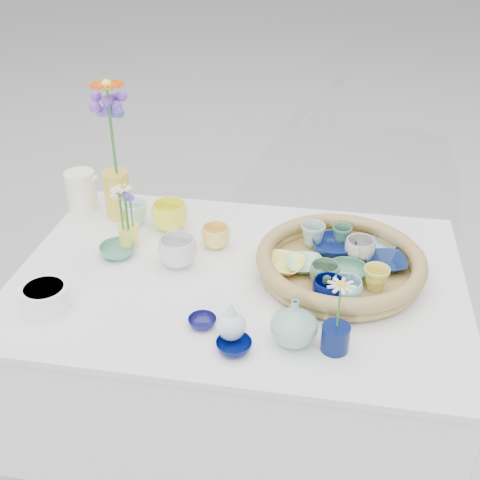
% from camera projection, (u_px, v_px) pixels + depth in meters
% --- Properties ---
extents(ground, '(80.00, 80.00, 0.00)m').
position_uv_depth(ground, '(239.00, 455.00, 2.10)').
color(ground, '#A6A5A1').
extents(display_table, '(1.26, 0.86, 0.77)m').
position_uv_depth(display_table, '(239.00, 455.00, 2.10)').
color(display_table, white).
rests_on(display_table, ground).
extents(wicker_tray, '(0.47, 0.47, 0.08)m').
position_uv_depth(wicker_tray, '(340.00, 264.00, 1.68)').
color(wicker_tray, olive).
rests_on(wicker_tray, display_table).
extents(tray_ceramic_0, '(0.14, 0.14, 0.04)m').
position_uv_depth(tray_ceramic_0, '(334.00, 247.00, 1.76)').
color(tray_ceramic_0, navy).
rests_on(tray_ceramic_0, wicker_tray).
extents(tray_ceramic_1, '(0.14, 0.14, 0.03)m').
position_uv_depth(tray_ceramic_1, '(385.00, 263.00, 1.70)').
color(tray_ceramic_1, '#0C1E51').
rests_on(tray_ceramic_1, wicker_tray).
extents(tray_ceramic_2, '(0.09, 0.09, 0.07)m').
position_uv_depth(tray_ceramic_2, '(376.00, 278.00, 1.60)').
color(tray_ceramic_2, '#E1D14F').
rests_on(tray_ceramic_2, wicker_tray).
extents(tray_ceramic_3, '(0.14, 0.14, 0.04)m').
position_uv_depth(tray_ceramic_3, '(347.00, 273.00, 1.65)').
color(tray_ceramic_3, '#468369').
rests_on(tray_ceramic_3, wicker_tray).
extents(tray_ceramic_4, '(0.11, 0.11, 0.06)m').
position_uv_depth(tray_ceramic_4, '(324.00, 275.00, 1.62)').
color(tray_ceramic_4, '#5A805D').
rests_on(tray_ceramic_4, wicker_tray).
extents(tray_ceramic_5, '(0.12, 0.12, 0.03)m').
position_uv_depth(tray_ceramic_5, '(305.00, 265.00, 1.69)').
color(tray_ceramic_5, '#8FD5B2').
rests_on(tray_ceramic_5, wicker_tray).
extents(tray_ceramic_6, '(0.08, 0.08, 0.07)m').
position_uv_depth(tray_ceramic_6, '(313.00, 235.00, 1.79)').
color(tray_ceramic_6, '#9DC3B0').
rests_on(tray_ceramic_6, wicker_tray).
extents(tray_ceramic_7, '(0.10, 0.10, 0.07)m').
position_uv_depth(tray_ceramic_7, '(360.00, 250.00, 1.72)').
color(tray_ceramic_7, beige).
rests_on(tray_ceramic_7, wicker_tray).
extents(tray_ceramic_8, '(0.12, 0.12, 0.02)m').
position_uv_depth(tray_ceramic_8, '(383.00, 245.00, 1.79)').
color(tray_ceramic_8, '#85B9F8').
rests_on(tray_ceramic_8, wicker_tray).
extents(tray_ceramic_9, '(0.10, 0.10, 0.07)m').
position_uv_depth(tray_ceramic_9, '(328.00, 291.00, 1.55)').
color(tray_ceramic_9, '#00073E').
rests_on(tray_ceramic_9, wicker_tray).
extents(tray_ceramic_10, '(0.14, 0.14, 0.03)m').
position_uv_depth(tray_ceramic_10, '(283.00, 265.00, 1.69)').
color(tray_ceramic_10, '#FFEE61').
rests_on(tray_ceramic_10, wicker_tray).
extents(tray_ceramic_11, '(0.10, 0.10, 0.07)m').
position_uv_depth(tray_ceramic_11, '(346.00, 291.00, 1.55)').
color(tray_ceramic_11, '#8CD6D3').
rests_on(tray_ceramic_11, wicker_tray).
extents(tray_ceramic_12, '(0.07, 0.07, 0.06)m').
position_uv_depth(tray_ceramic_12, '(342.00, 235.00, 1.80)').
color(tray_ceramic_12, '#3E7352').
rests_on(tray_ceramic_12, wicker_tray).
extents(loose_ceramic_0, '(0.13, 0.13, 0.09)m').
position_uv_depth(loose_ceramic_0, '(170.00, 216.00, 1.90)').
color(loose_ceramic_0, '#F6F632').
rests_on(loose_ceramic_0, display_table).
extents(loose_ceramic_1, '(0.10, 0.10, 0.07)m').
position_uv_depth(loose_ceramic_1, '(216.00, 237.00, 1.82)').
color(loose_ceramic_1, '#FFD15E').
rests_on(loose_ceramic_1, display_table).
extents(loose_ceramic_2, '(0.13, 0.13, 0.03)m').
position_uv_depth(loose_ceramic_2, '(118.00, 250.00, 1.78)').
color(loose_ceramic_2, '#4E8F70').
rests_on(loose_ceramic_2, display_table).
extents(loose_ceramic_3, '(0.13, 0.13, 0.09)m').
position_uv_depth(loose_ceramic_3, '(178.00, 252.00, 1.73)').
color(loose_ceramic_3, silver).
rests_on(loose_ceramic_3, display_table).
extents(loose_ceramic_4, '(0.08, 0.08, 0.02)m').
position_uv_depth(loose_ceramic_4, '(202.00, 322.00, 1.51)').
color(loose_ceramic_4, '#0F0E4B').
rests_on(loose_ceramic_4, display_table).
extents(loose_ceramic_5, '(0.09, 0.09, 0.08)m').
position_uv_depth(loose_ceramic_5, '(135.00, 213.00, 1.93)').
color(loose_ceramic_5, silver).
rests_on(loose_ceramic_5, display_table).
extents(loose_ceramic_6, '(0.10, 0.10, 0.03)m').
position_uv_depth(loose_ceramic_6, '(234.00, 346.00, 1.43)').
color(loose_ceramic_6, '#020C49').
rests_on(loose_ceramic_6, display_table).
extents(fluted_bowl, '(0.13, 0.13, 0.06)m').
position_uv_depth(fluted_bowl, '(45.00, 297.00, 1.56)').
color(fluted_bowl, white).
rests_on(fluted_bowl, display_table).
extents(bud_vase_paleblue, '(0.09, 0.09, 0.11)m').
position_uv_depth(bud_vase_paleblue, '(231.00, 319.00, 1.44)').
color(bud_vase_paleblue, silver).
rests_on(bud_vase_paleblue, display_table).
extents(bud_vase_seafoam, '(0.14, 0.14, 0.12)m').
position_uv_depth(bud_vase_seafoam, '(294.00, 322.00, 1.43)').
color(bud_vase_seafoam, '#7FB6A5').
rests_on(bud_vase_seafoam, display_table).
extents(bud_vase_cobalt, '(0.08, 0.08, 0.07)m').
position_uv_depth(bud_vase_cobalt, '(335.00, 338.00, 1.42)').
color(bud_vase_cobalt, '#071447').
rests_on(bud_vase_cobalt, display_table).
extents(single_daisy, '(0.08, 0.08, 0.14)m').
position_uv_depth(single_daisy, '(339.00, 306.00, 1.38)').
color(single_daisy, silver).
rests_on(single_daisy, bud_vase_cobalt).
extents(tall_vase_yellow, '(0.09, 0.09, 0.16)m').
position_uv_depth(tall_vase_yellow, '(117.00, 194.00, 1.96)').
color(tall_vase_yellow, gold).
rests_on(tall_vase_yellow, display_table).
extents(gerbera, '(0.15, 0.15, 0.31)m').
position_uv_depth(gerbera, '(112.00, 131.00, 1.83)').
color(gerbera, '#D94B03').
rests_on(gerbera, tall_vase_yellow).
extents(hydrangea, '(0.11, 0.11, 0.30)m').
position_uv_depth(hydrangea, '(112.00, 139.00, 1.87)').
color(hydrangea, '#4745B0').
rests_on(hydrangea, tall_vase_yellow).
extents(white_pitcher, '(0.16, 0.14, 0.13)m').
position_uv_depth(white_pitcher, '(81.00, 191.00, 2.01)').
color(white_pitcher, white).
rests_on(white_pitcher, display_table).
extents(daisy_cup, '(0.06, 0.06, 0.07)m').
position_uv_depth(daisy_cup, '(129.00, 236.00, 1.82)').
color(daisy_cup, '#FFEB55').
rests_on(daisy_cup, display_table).
extents(daisy_posy, '(0.10, 0.10, 0.15)m').
position_uv_depth(daisy_posy, '(124.00, 205.00, 1.76)').
color(daisy_posy, white).
rests_on(daisy_posy, daisy_cup).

